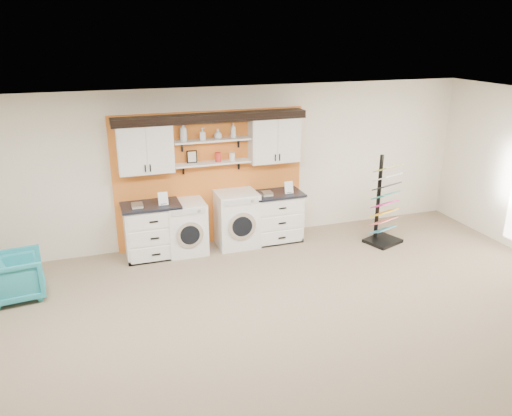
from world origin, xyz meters
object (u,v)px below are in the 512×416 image
object	(u,v)px
dryer	(237,219)
sample_rack	(384,216)
base_cabinet_right	(276,216)
armchair	(17,276)
base_cabinet_left	(152,230)
washer	(186,227)

from	to	relation	value
dryer	sample_rack	size ratio (longest dim) A/B	0.62
base_cabinet_right	armchair	world-z (taller)	base_cabinet_right
base_cabinet_left	washer	size ratio (longest dim) A/B	1.05
sample_rack	armchair	bearing A→B (deg)	160.42
base_cabinet_left	base_cabinet_right	bearing A→B (deg)	0.00
base_cabinet_right	washer	world-z (taller)	washer
dryer	armchair	world-z (taller)	dryer
base_cabinet_left	washer	distance (m)	0.58
washer	sample_rack	xyz separation A→B (m)	(3.49, -0.74, 0.06)
washer	armchair	xyz separation A→B (m)	(-2.64, -0.79, -0.13)
dryer	sample_rack	world-z (taller)	sample_rack
dryer	sample_rack	bearing A→B (deg)	-16.01
sample_rack	armchair	distance (m)	6.13
dryer	armchair	xyz separation A→B (m)	(-3.56, -0.79, -0.17)
base_cabinet_left	armchair	world-z (taller)	base_cabinet_left
sample_rack	armchair	xyz separation A→B (m)	(-6.13, -0.05, -0.19)
washer	dryer	size ratio (longest dim) A/B	0.92
base_cabinet_left	base_cabinet_right	size ratio (longest dim) A/B	1.03
armchair	dryer	bearing A→B (deg)	-83.94
base_cabinet_right	armchair	bearing A→B (deg)	-169.63
armchair	base_cabinet_left	bearing A→B (deg)	-75.41
base_cabinet_left	washer	bearing A→B (deg)	-0.33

